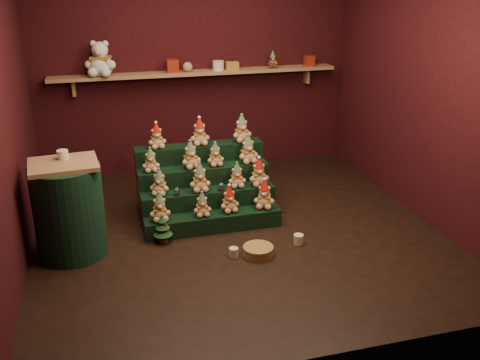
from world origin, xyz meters
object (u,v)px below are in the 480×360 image
object	(u,v)px
riser_tier_front	(213,222)
brown_bear	(273,60)
snow_globe_c	(254,184)
side_table	(69,210)
mug_right	(298,239)
mug_left	(234,252)
white_bear	(100,54)
snow_globe_a	(177,191)
mini_christmas_tree	(163,228)
snow_globe_b	(221,187)
wicker_basket	(258,251)

from	to	relation	value
riser_tier_front	brown_bear	distance (m)	2.50
snow_globe_c	side_table	world-z (taller)	side_table
mug_right	brown_bear	world-z (taller)	brown_bear
side_table	brown_bear	bearing A→B (deg)	31.19
mug_left	white_bear	size ratio (longest dim) A/B	0.17
snow_globe_a	mini_christmas_tree	world-z (taller)	snow_globe_a
snow_globe_a	mug_right	world-z (taller)	snow_globe_a
side_table	mini_christmas_tree	world-z (taller)	side_table
side_table	snow_globe_a	bearing A→B (deg)	10.42
brown_bear	snow_globe_b	bearing A→B (deg)	-118.32
snow_globe_b	brown_bear	distance (m)	2.17
snow_globe_a	mug_right	bearing A→B (deg)	-32.14
snow_globe_b	mug_left	xyz separation A→B (m)	(-0.07, -0.75, -0.36)
snow_globe_a	mug_left	xyz separation A→B (m)	(0.40, -0.75, -0.36)
snow_globe_b	mug_left	size ratio (longest dim) A/B	0.99
white_bear	brown_bear	bearing A→B (deg)	17.87
mug_left	brown_bear	bearing A→B (deg)	64.00
snow_globe_c	mug_right	bearing A→B (deg)	-69.74
snow_globe_c	mug_right	world-z (taller)	snow_globe_c
snow_globe_b	side_table	xyz separation A→B (m)	(-1.50, -0.28, 0.05)
side_table	mug_left	bearing A→B (deg)	-22.76
mug_right	brown_bear	size ratio (longest dim) A/B	0.47
snow_globe_a	snow_globe_b	world-z (taller)	snow_globe_b
snow_globe_a	wicker_basket	size ratio (longest dim) A/B	0.29
mini_christmas_tree	white_bear	xyz separation A→B (m)	(-0.41, 1.87, 1.42)
snow_globe_b	side_table	world-z (taller)	side_table
side_table	mug_right	size ratio (longest dim) A/B	9.42
wicker_basket	snow_globe_c	bearing A→B (deg)	75.89
snow_globe_b	white_bear	xyz separation A→B (m)	(-1.06, 1.59, 1.18)
side_table	wicker_basket	size ratio (longest dim) A/B	3.18
white_bear	brown_bear	size ratio (longest dim) A/B	2.53
snow_globe_c	snow_globe_a	bearing A→B (deg)	180.00
wicker_basket	mug_right	bearing A→B (deg)	13.94
riser_tier_front	mug_left	distance (m)	0.59
riser_tier_front	brown_bear	bearing A→B (deg)	55.52
snow_globe_b	mug_left	world-z (taller)	snow_globe_b
snow_globe_c	mini_christmas_tree	xyz separation A→B (m)	(-1.02, -0.29, -0.24)
snow_globe_b	mug_right	distance (m)	0.97
side_table	riser_tier_front	bearing A→B (deg)	0.29
riser_tier_front	snow_globe_a	bearing A→B (deg)	154.69
snow_globe_c	mini_christmas_tree	world-z (taller)	snow_globe_c
mug_left	snow_globe_c	bearing A→B (deg)	60.43
side_table	white_bear	size ratio (longest dim) A/B	1.75
wicker_basket	white_bear	world-z (taller)	white_bear
white_bear	wicker_basket	bearing A→B (deg)	-44.74
snow_globe_b	mug_right	world-z (taller)	snow_globe_b
riser_tier_front	snow_globe_b	xyz separation A→B (m)	(0.13, 0.16, 0.31)
riser_tier_front	brown_bear	xyz separation A→B (m)	(1.20, 1.75, 1.33)
snow_globe_a	side_table	distance (m)	1.08
riser_tier_front	snow_globe_a	distance (m)	0.49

